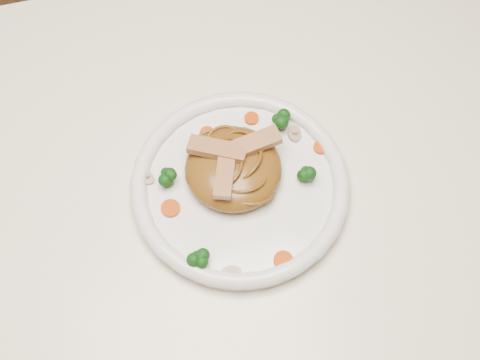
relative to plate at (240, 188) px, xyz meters
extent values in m
plane|color=brown|center=(-0.07, -0.03, -0.76)|extent=(4.00, 4.00, 0.00)
cube|color=#F0E6CC|center=(-0.07, -0.03, -0.03)|extent=(1.20, 0.80, 0.04)
cylinder|color=brown|center=(0.47, 0.31, -0.40)|extent=(0.06, 0.06, 0.71)
cylinder|color=white|center=(0.00, 0.00, 0.00)|extent=(0.33, 0.33, 0.02)
ellipsoid|color=brown|center=(0.00, 0.02, 0.03)|extent=(0.13, 0.13, 0.04)
cube|color=tan|center=(0.02, 0.03, 0.05)|extent=(0.07, 0.03, 0.01)
cube|color=tan|center=(-0.02, 0.03, 0.05)|extent=(0.07, 0.05, 0.01)
cube|color=tan|center=(-0.02, 0.00, 0.05)|extent=(0.04, 0.07, 0.01)
cylinder|color=#B24206|center=(0.04, 0.09, 0.01)|extent=(0.02, 0.02, 0.00)
cylinder|color=#B24206|center=(-0.09, -0.01, 0.01)|extent=(0.03, 0.03, 0.00)
cylinder|color=#B24206|center=(0.11, 0.03, 0.01)|extent=(0.02, 0.02, 0.00)
cylinder|color=#B24206|center=(-0.02, 0.08, 0.01)|extent=(0.02, 0.02, 0.00)
cylinder|color=#B24206|center=(0.02, -0.11, 0.01)|extent=(0.03, 0.03, 0.00)
cylinder|color=#C7B595|center=(-0.04, -0.11, 0.01)|extent=(0.03, 0.03, 0.01)
cylinder|color=#C7B595|center=(0.08, 0.05, 0.01)|extent=(0.03, 0.03, 0.01)
cylinder|color=#C7B595|center=(-0.11, 0.04, 0.01)|extent=(0.03, 0.03, 0.01)
cylinder|color=#C7B595|center=(0.07, 0.08, 0.01)|extent=(0.03, 0.03, 0.01)
camera|label=1|loc=(-0.09, -0.35, 0.72)|focal=49.21mm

